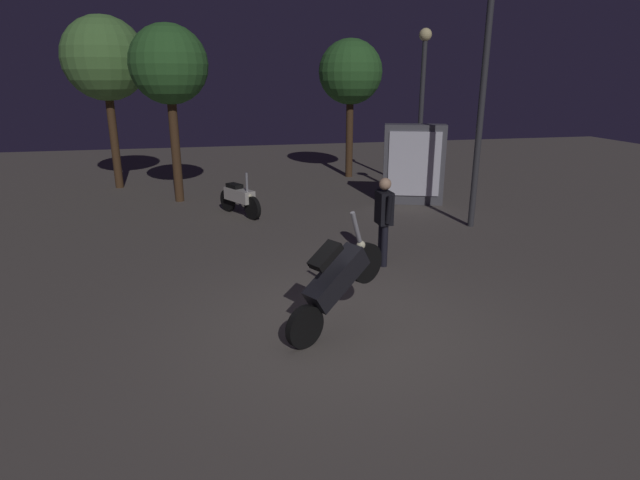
% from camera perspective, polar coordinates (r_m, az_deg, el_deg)
% --- Properties ---
extents(ground_plane, '(40.00, 40.00, 0.00)m').
position_cam_1_polar(ground_plane, '(7.13, 3.05, -9.87)').
color(ground_plane, '#605951').
extents(motorcycle_black_foreground, '(1.49, 0.92, 1.63)m').
position_cam_1_polar(motorcycle_black_foreground, '(6.72, 1.80, -4.60)').
color(motorcycle_black_foreground, black).
rests_on(motorcycle_black_foreground, ground_plane).
extents(motorcycle_white_parked_left, '(0.91, 1.49, 1.11)m').
position_cam_1_polar(motorcycle_white_parked_left, '(12.88, -8.90, 4.62)').
color(motorcycle_white_parked_left, black).
rests_on(motorcycle_white_parked_left, ground_plane).
extents(person_rider_beside, '(0.25, 0.66, 1.61)m').
position_cam_1_polar(person_rider_beside, '(9.23, 7.08, 2.84)').
color(person_rider_beside, black).
rests_on(person_rider_beside, ground_plane).
extents(streetlamp_near, '(0.36, 0.36, 5.29)m').
position_cam_1_polar(streetlamp_near, '(11.93, 17.70, 17.07)').
color(streetlamp_near, '#38383D').
rests_on(streetlamp_near, ground_plane).
extents(streetlamp_far, '(0.36, 0.36, 4.59)m').
position_cam_1_polar(streetlamp_far, '(15.85, 11.24, 16.07)').
color(streetlamp_far, '#38383D').
rests_on(streetlamp_far, ground_plane).
extents(tree_left_bg, '(2.07, 2.07, 4.47)m').
position_cam_1_polar(tree_left_bg, '(17.64, 3.39, 17.95)').
color(tree_left_bg, '#4C331E').
rests_on(tree_left_bg, ground_plane).
extents(tree_center_bg, '(2.01, 2.01, 4.59)m').
position_cam_1_polar(tree_center_bg, '(14.47, -16.38, 17.96)').
color(tree_center_bg, '#4C331E').
rests_on(tree_center_bg, ground_plane).
extents(tree_right_bg, '(2.38, 2.38, 4.98)m').
position_cam_1_polar(tree_right_bg, '(16.94, -22.70, 17.92)').
color(tree_right_bg, '#4C331E').
rests_on(tree_right_bg, ground_plane).
extents(kiosk_billboard, '(1.68, 0.99, 2.10)m').
position_cam_1_polar(kiosk_billboard, '(14.11, 10.30, 8.22)').
color(kiosk_billboard, '#595960').
rests_on(kiosk_billboard, ground_plane).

